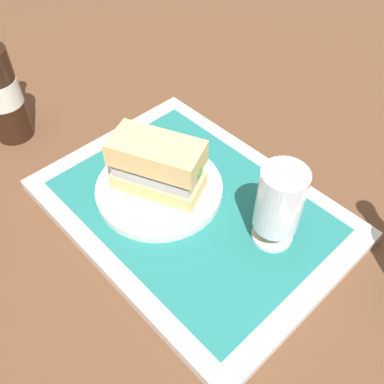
% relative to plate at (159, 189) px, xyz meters
% --- Properties ---
extents(ground_plane, '(3.00, 3.00, 0.00)m').
position_rel_plate_xyz_m(ground_plane, '(0.05, 0.02, -0.03)').
color(ground_plane, brown).
extents(tray, '(0.44, 0.32, 0.02)m').
position_rel_plate_xyz_m(tray, '(0.05, 0.02, -0.02)').
color(tray, silver).
rests_on(tray, ground_plane).
extents(placemat, '(0.38, 0.27, 0.00)m').
position_rel_plate_xyz_m(placemat, '(0.05, 0.02, -0.01)').
color(placemat, '#1E6B66').
rests_on(placemat, tray).
extents(plate, '(0.19, 0.19, 0.01)m').
position_rel_plate_xyz_m(plate, '(0.00, 0.00, 0.00)').
color(plate, silver).
rests_on(plate, placemat).
extents(sandwich, '(0.14, 0.11, 0.08)m').
position_rel_plate_xyz_m(sandwich, '(0.00, 0.00, 0.05)').
color(sandwich, tan).
rests_on(sandwich, plate).
extents(beer_glass, '(0.06, 0.06, 0.12)m').
position_rel_plate_xyz_m(beer_glass, '(0.17, 0.06, 0.06)').
color(beer_glass, silver).
rests_on(beer_glass, placemat).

